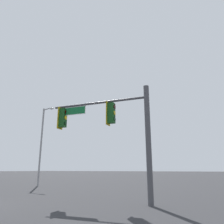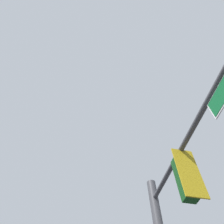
% 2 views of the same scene
% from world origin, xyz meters
% --- Properties ---
extents(signal_pole_near, '(5.65, 1.14, 5.80)m').
position_xyz_m(signal_pole_near, '(-5.84, -4.91, 3.82)').
color(signal_pole_near, '#47474C').
rests_on(signal_pole_near, ground_plane).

